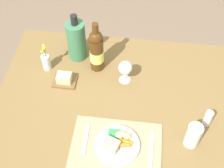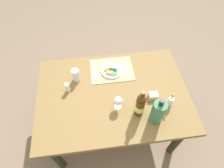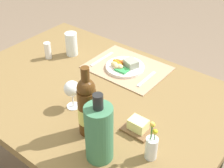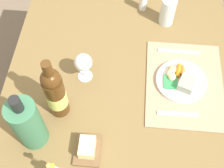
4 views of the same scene
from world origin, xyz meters
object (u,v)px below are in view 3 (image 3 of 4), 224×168
dinner_plate (125,66)px  salt_shaker (48,50)px  flower_vase (152,146)px  cooler_bottle (99,133)px  wine_bottle (87,107)px  fork (147,79)px  water_tumbler (72,45)px  wine_glass (72,89)px  dining_table (92,104)px  knife (102,59)px  butter_dish (138,126)px

dinner_plate → salt_shaker: 0.48m
flower_vase → cooler_bottle: size_ratio=0.61×
flower_vase → dinner_plate: bearing=-44.4°
wine_bottle → salt_shaker: bearing=-27.6°
fork → flower_vase: (-0.31, 0.44, 0.05)m
water_tumbler → wine_glass: 0.51m
fork → flower_vase: size_ratio=0.91×
fork → cooler_bottle: bearing=103.3°
dinner_plate → flower_vase: (-0.47, 0.46, 0.04)m
dining_table → knife: 0.32m
wine_glass → cooler_bottle: (-0.30, 0.16, 0.03)m
water_tumbler → fork: bearing=-174.7°
butter_dish → dining_table: bearing=-15.2°
knife → wine_glass: (-0.17, 0.42, 0.09)m
dinner_plate → butter_dish: (-0.34, 0.36, 0.00)m
flower_vase → salt_shaker: 0.95m
dining_table → water_tumbler: 0.43m
wine_glass → wine_bottle: size_ratio=0.44×
knife → cooler_bottle: size_ratio=0.64×
dinner_plate → knife: (0.17, 0.00, -0.01)m
fork → butter_dish: bearing=116.4°
dining_table → flower_vase: (-0.49, 0.19, 0.15)m
knife → butter_dish: butter_dish is taller
dinner_plate → cooler_bottle: 0.66m
fork → knife: same height
knife → fork: bearing=178.1°
butter_dish → water_tumbler: bearing=-23.5°
knife → wine_glass: size_ratio=1.35×
knife → butter_dish: size_ratio=1.52×
fork → knife: bearing=-3.5°
dinner_plate → water_tumbler: water_tumbler is taller
dinner_plate → water_tumbler: 0.37m
water_tumbler → wine_bottle: bearing=140.3°
flower_vase → water_tumbler: bearing=-25.7°
dinner_plate → wine_bottle: (-0.17, 0.50, 0.12)m
water_tumbler → flower_vase: 0.92m
dinner_plate → knife: 0.17m
knife → cooler_bottle: cooler_bottle is taller
salt_shaker → butter_dish: (-0.78, 0.18, -0.03)m
cooler_bottle → dinner_plate: bearing=-62.3°
wine_bottle → cooler_bottle: wine_bottle is taller
wine_glass → butter_dish: bearing=-170.5°
wine_bottle → water_tumbler: bearing=-39.7°
knife → butter_dish: (-0.51, 0.36, 0.02)m
dinner_plate → knife: dinner_plate is taller
salt_shaker → cooler_bottle: (-0.74, 0.40, 0.08)m
water_tumbler → knife: bearing=-162.5°
flower_vase → butter_dish: 0.16m
flower_vase → salt_shaker: bearing=-17.0°
wine_glass → butter_dish: wine_glass is taller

